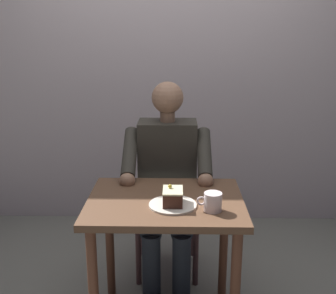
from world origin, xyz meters
TOP-DOWN VIEW (x-y plane):
  - cafe_rear_panel at (0.00, -1.41)m, footprint 6.40×0.12m
  - dining_table at (0.00, 0.00)m, footprint 0.80×0.62m
  - chair at (0.00, -0.61)m, footprint 0.42×0.42m
  - seated_person at (0.00, -0.44)m, footprint 0.53×0.58m
  - dessert_plate at (-0.04, 0.08)m, footprint 0.24×0.24m
  - cake_slice at (-0.04, 0.08)m, footprint 0.10×0.13m
  - coffee_cup at (-0.23, 0.14)m, footprint 0.12×0.09m
  - dessert_spoon at (-0.22, 0.10)m, footprint 0.05×0.14m

SIDE VIEW (x-z plane):
  - chair at x=0.00m, z-range 0.05..0.96m
  - dining_table at x=0.00m, z-range 0.25..0.98m
  - seated_person at x=0.00m, z-range 0.03..1.30m
  - dessert_spoon at x=-0.22m, z-range 0.73..0.74m
  - dessert_plate at x=-0.04m, z-range 0.74..0.75m
  - coffee_cup at x=-0.23m, z-range 0.74..0.83m
  - cake_slice at x=-0.04m, z-range 0.74..0.83m
  - cafe_rear_panel at x=0.00m, z-range 0.00..3.00m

